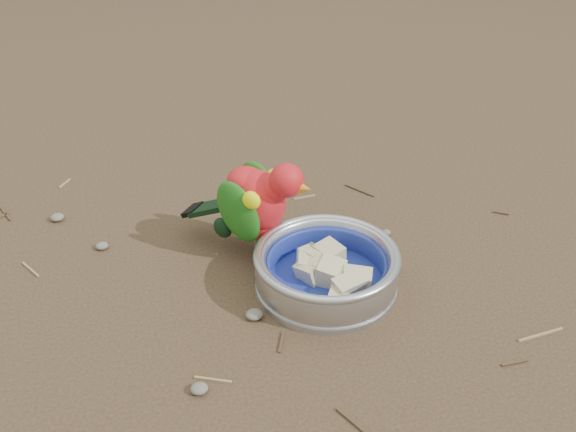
{
  "coord_description": "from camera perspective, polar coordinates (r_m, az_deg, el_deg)",
  "views": [
    {
      "loc": [
        -0.12,
        -0.65,
        0.57
      ],
      "look_at": [
        0.04,
        0.11,
        0.08
      ],
      "focal_mm": 40.0,
      "sensor_mm": 36.0,
      "label": 1
    }
  ],
  "objects": [
    {
      "name": "bowl_wall",
      "position": [
        0.89,
        3.45,
        -4.47
      ],
      "size": [
        0.2,
        0.2,
        0.04
      ],
      "primitive_type": null,
      "color": "#B2B2BA",
      "rests_on": "food_bowl"
    },
    {
      "name": "ground_debris",
      "position": [
        0.88,
        -4.53,
        -8.01
      ],
      "size": [
        0.9,
        0.8,
        0.01
      ],
      "primitive_type": null,
      "color": "#927B4D",
      "rests_on": "ground"
    },
    {
      "name": "ground",
      "position": [
        0.87,
        -1.32,
        -8.56
      ],
      "size": [
        60.0,
        60.0,
        0.0
      ],
      "primitive_type": "plane",
      "color": "#463322"
    },
    {
      "name": "lory_parrot",
      "position": [
        0.94,
        -2.73,
        0.64
      ],
      "size": [
        0.21,
        0.19,
        0.15
      ],
      "primitive_type": null,
      "rotation": [
        0.0,
        0.0,
        -2.23
      ],
      "color": "red",
      "rests_on": "ground"
    },
    {
      "name": "fruit_wedges",
      "position": [
        0.89,
        3.44,
        -4.83
      ],
      "size": [
        0.12,
        0.12,
        0.03
      ],
      "primitive_type": null,
      "color": "beige",
      "rests_on": "food_bowl"
    },
    {
      "name": "food_bowl",
      "position": [
        0.91,
        3.39,
        -5.99
      ],
      "size": [
        0.2,
        0.2,
        0.02
      ],
      "primitive_type": "cylinder",
      "color": "#B2B2BA",
      "rests_on": "ground"
    }
  ]
}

